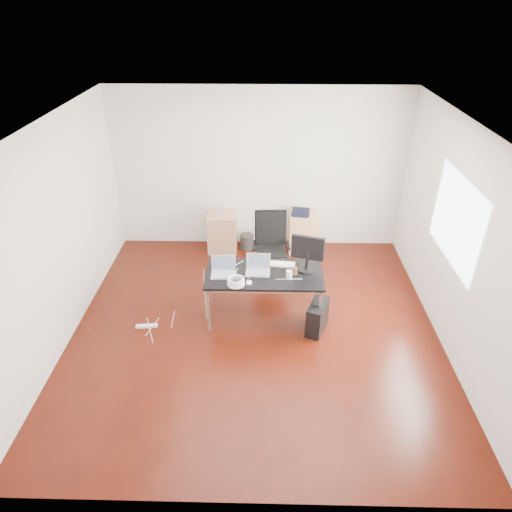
{
  "coord_description": "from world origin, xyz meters",
  "views": [
    {
      "loc": [
        0.13,
        -4.95,
        4.12
      ],
      "look_at": [
        0.0,
        0.55,
        0.85
      ],
      "focal_mm": 32.0,
      "sensor_mm": 36.0,
      "label": 1
    }
  ],
  "objects_px": {
    "filing_cabinet_left": "(223,232)",
    "filing_cabinet_right": "(303,232)",
    "pc_tower": "(317,317)",
    "desk": "(264,276)",
    "office_chair": "(271,243)"
  },
  "relations": [
    {
      "from": "office_chair",
      "to": "pc_tower",
      "type": "relative_size",
      "value": 2.4
    },
    {
      "from": "filing_cabinet_left",
      "to": "pc_tower",
      "type": "relative_size",
      "value": 1.56
    },
    {
      "from": "filing_cabinet_left",
      "to": "pc_tower",
      "type": "xyz_separation_m",
      "value": [
        1.49,
        -2.23,
        -0.13
      ]
    },
    {
      "from": "desk",
      "to": "filing_cabinet_right",
      "type": "xyz_separation_m",
      "value": [
        0.68,
        1.94,
        -0.33
      ]
    },
    {
      "from": "filing_cabinet_right",
      "to": "pc_tower",
      "type": "distance_m",
      "value": 2.24
    },
    {
      "from": "filing_cabinet_left",
      "to": "filing_cabinet_right",
      "type": "xyz_separation_m",
      "value": [
        1.43,
        0.0,
        0.0
      ]
    },
    {
      "from": "filing_cabinet_right",
      "to": "pc_tower",
      "type": "relative_size",
      "value": 1.56
    },
    {
      "from": "filing_cabinet_left",
      "to": "pc_tower",
      "type": "bearing_deg",
      "value": -56.33
    },
    {
      "from": "filing_cabinet_right",
      "to": "pc_tower",
      "type": "bearing_deg",
      "value": -88.65
    },
    {
      "from": "desk",
      "to": "pc_tower",
      "type": "relative_size",
      "value": 3.56
    },
    {
      "from": "office_chair",
      "to": "filing_cabinet_right",
      "type": "distance_m",
      "value": 1.07
    },
    {
      "from": "office_chair",
      "to": "filing_cabinet_left",
      "type": "xyz_separation_m",
      "value": [
        -0.85,
        0.86,
        -0.26
      ]
    },
    {
      "from": "filing_cabinet_left",
      "to": "pc_tower",
      "type": "distance_m",
      "value": 2.69
    },
    {
      "from": "pc_tower",
      "to": "office_chair",
      "type": "bearing_deg",
      "value": 137.25
    },
    {
      "from": "pc_tower",
      "to": "filing_cabinet_right",
      "type": "bearing_deg",
      "value": 113.68
    }
  ]
}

